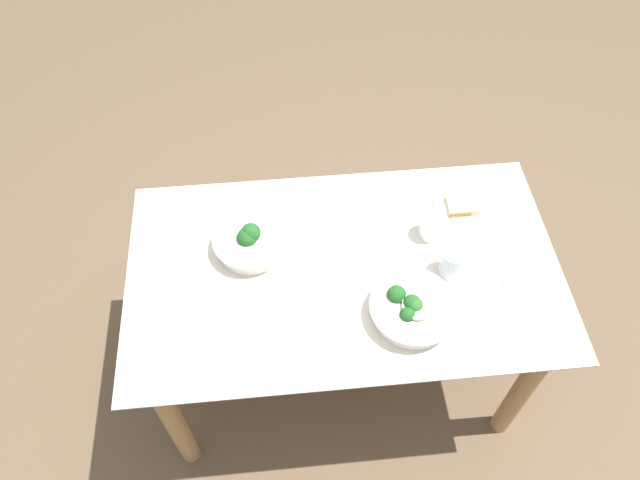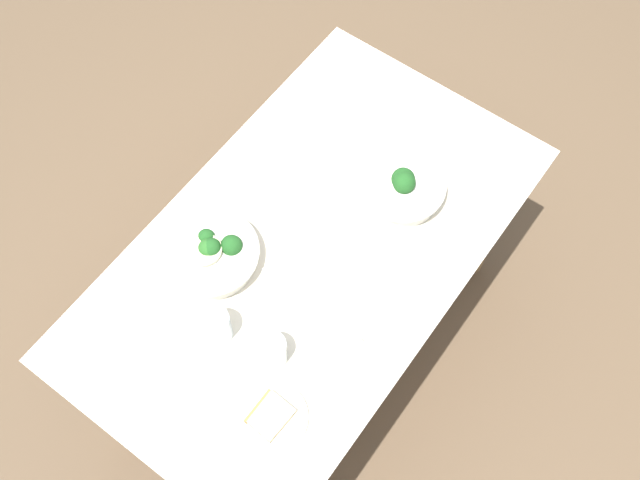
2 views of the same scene
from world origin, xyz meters
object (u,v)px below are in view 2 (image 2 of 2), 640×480
object	(u,v)px
broccoli_bowl_near	(212,254)
table_knife_left	(284,293)
napkin_folded_upper	(368,298)
fork_by_near_bowl	(153,362)
bread_side_plate	(270,417)
water_glass_center	(216,326)
table_knife_right	(369,352)
fork_by_far_bowl	(297,216)
water_glass_side	(271,351)
broccoli_bowl_far	(402,187)

from	to	relation	value
broccoli_bowl_near	table_knife_left	size ratio (longest dim) A/B	1.44
broccoli_bowl_near	napkin_folded_upper	world-z (taller)	broccoli_bowl_near
fork_by_near_bowl	napkin_folded_upper	bearing A→B (deg)	-123.51
fork_by_near_bowl	bread_side_plate	bearing A→B (deg)	-166.26
broccoli_bowl_near	water_glass_center	world-z (taller)	water_glass_center
bread_side_plate	table_knife_left	xyz separation A→B (m)	(-0.29, -0.18, -0.01)
fork_by_near_bowl	table_knife_right	size ratio (longest dim) A/B	0.52
fork_by_far_bowl	fork_by_near_bowl	bearing A→B (deg)	117.74
table_knife_right	water_glass_center	bearing A→B (deg)	-133.18
bread_side_plate	fork_by_near_bowl	bearing A→B (deg)	-78.76
broccoli_bowl_near	water_glass_center	size ratio (longest dim) A/B	2.65
bread_side_plate	water_glass_side	size ratio (longest dim) A/B	2.08
table_knife_right	bread_side_plate	bearing A→B (deg)	-91.01
broccoli_bowl_far	table_knife_left	distance (m)	0.46
water_glass_side	table_knife_left	bearing A→B (deg)	-152.54
fork_by_near_bowl	table_knife_right	distance (m)	0.56
water_glass_side	bread_side_plate	bearing A→B (deg)	37.03
water_glass_center	table_knife_left	bearing A→B (deg)	160.33
broccoli_bowl_far	water_glass_side	xyz separation A→B (m)	(0.61, 0.00, 0.01)
fork_by_near_bowl	broccoli_bowl_far	bearing A→B (deg)	-104.03
broccoli_bowl_far	table_knife_right	xyz separation A→B (m)	(0.45, 0.20, -0.04)
table_knife_left	water_glass_side	bearing A→B (deg)	-48.93
fork_by_near_bowl	napkin_folded_upper	xyz separation A→B (m)	(-0.48, 0.35, 0.00)
fork_by_far_bowl	table_knife_left	size ratio (longest dim) A/B	0.53
napkin_folded_upper	broccoli_bowl_near	bearing A→B (deg)	-68.97
bread_side_plate	broccoli_bowl_far	bearing A→B (deg)	-172.48
fork_by_far_bowl	napkin_folded_upper	size ratio (longest dim) A/B	0.50
broccoli_bowl_near	napkin_folded_upper	distance (m)	0.44
bread_side_plate	napkin_folded_upper	xyz separation A→B (m)	(-0.41, 0.01, -0.01)
broccoli_bowl_far	fork_by_far_bowl	distance (m)	0.31
water_glass_side	table_knife_right	world-z (taller)	water_glass_side
water_glass_center	table_knife_right	world-z (taller)	water_glass_center
bread_side_plate	fork_by_near_bowl	size ratio (longest dim) A/B	1.97
broccoli_bowl_near	fork_by_near_bowl	distance (m)	0.33
water_glass_center	fork_by_far_bowl	bearing A→B (deg)	-173.71
broccoli_bowl_near	water_glass_center	xyz separation A→B (m)	(0.16, 0.15, 0.01)
fork_by_far_bowl	fork_by_near_bowl	xyz separation A→B (m)	(0.57, -0.04, 0.00)
broccoli_bowl_far	table_knife_left	size ratio (longest dim) A/B	1.32
broccoli_bowl_far	napkin_folded_upper	xyz separation A→B (m)	(0.33, 0.11, -0.04)
water_glass_center	broccoli_bowl_far	bearing A→B (deg)	166.56
table_knife_left	fork_by_far_bowl	bearing A→B (deg)	132.24
fork_by_far_bowl	fork_by_near_bowl	size ratio (longest dim) A/B	1.04
water_glass_side	broccoli_bowl_near	bearing A→B (deg)	-112.40
table_knife_left	napkin_folded_upper	world-z (taller)	napkin_folded_upper
fork_by_far_bowl	table_knife_right	size ratio (longest dim) A/B	0.54
water_glass_side	napkin_folded_upper	distance (m)	0.31
broccoli_bowl_far	water_glass_center	xyz separation A→B (m)	(0.64, -0.15, 0.01)
fork_by_near_bowl	fork_by_far_bowl	bearing A→B (deg)	-91.60
broccoli_bowl_near	table_knife_right	size ratio (longest dim) A/B	1.45
bread_side_plate	fork_by_near_bowl	distance (m)	0.34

